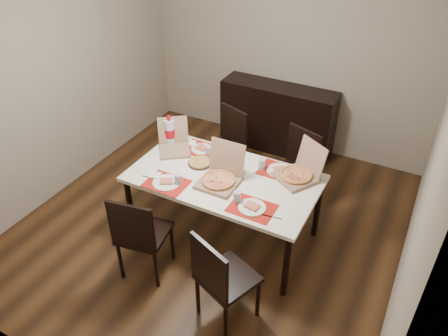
{
  "coord_description": "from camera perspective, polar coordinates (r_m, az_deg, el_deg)",
  "views": [
    {
      "loc": [
        1.77,
        -3.09,
        3.21
      ],
      "look_at": [
        0.19,
        -0.09,
        0.85
      ],
      "focal_mm": 35.0,
      "sensor_mm": 36.0,
      "label": 1
    }
  ],
  "objects": [
    {
      "name": "setting_far_left",
      "position": [
        4.57,
        -2.84,
        2.51
      ],
      "size": [
        0.5,
        0.3,
        0.11
      ],
      "color": "#B5140C",
      "rests_on": "dining_table"
    },
    {
      "name": "chair_near_right",
      "position": [
        3.58,
        -0.4,
        -14.08
      ],
      "size": [
        0.55,
        0.55,
        0.93
      ],
      "color": "black",
      "rests_on": "ground"
    },
    {
      "name": "setting_far_right",
      "position": [
        4.28,
        6.66,
        -0.12
      ],
      "size": [
        0.45,
        0.3,
        0.11
      ],
      "color": "#B5140C",
      "rests_on": "dining_table"
    },
    {
      "name": "chair_near_left",
      "position": [
        4.0,
        -10.93,
        -8.4
      ],
      "size": [
        0.49,
        0.49,
        0.93
      ],
      "color": "black",
      "rests_on": "ground"
    },
    {
      "name": "soda_bottle",
      "position": [
        4.65,
        -7.08,
        4.69
      ],
      "size": [
        0.11,
        0.11,
        0.34
      ],
      "color": "silver",
      "rests_on": "dining_table"
    },
    {
      "name": "pizza_box_left",
      "position": [
        4.59,
        -6.5,
        3.04
      ],
      "size": [
        0.46,
        0.46,
        0.31
      ],
      "color": "#8E6C52",
      "rests_on": "dining_table"
    },
    {
      "name": "sideboard",
      "position": [
        5.87,
        6.95,
        6.5
      ],
      "size": [
        1.5,
        0.4,
        0.9
      ],
      "primitive_type": "cube",
      "color": "black",
      "rests_on": "ground"
    },
    {
      "name": "napkin_loose",
      "position": [
        4.18,
        -0.07,
        -1.08
      ],
      "size": [
        0.16,
        0.16,
        0.02
      ],
      "primitive_type": "cube",
      "rotation": [
        0.0,
        0.0,
        0.96
      ],
      "color": "white",
      "rests_on": "dining_table"
    },
    {
      "name": "setting_near_left",
      "position": [
        4.13,
        -7.31,
        -1.72
      ],
      "size": [
        0.48,
        0.3,
        0.11
      ],
      "color": "#B5140C",
      "rests_on": "dining_table"
    },
    {
      "name": "room_walls",
      "position": [
        4.21,
        1.09,
        14.29
      ],
      "size": [
        3.84,
        4.02,
        2.62
      ],
      "color": "gray",
      "rests_on": "ground"
    },
    {
      "name": "pizza_box_right",
      "position": [
        4.2,
        9.72,
        -0.65
      ],
      "size": [
        0.49,
        0.51,
        0.35
      ],
      "color": "#8E6C52",
      "rests_on": "dining_table"
    },
    {
      "name": "chair_far_left",
      "position": [
        5.15,
        0.33,
        3.25
      ],
      "size": [
        0.54,
        0.54,
        0.93
      ],
      "color": "black",
      "rests_on": "ground"
    },
    {
      "name": "dining_table",
      "position": [
        4.23,
        -0.0,
        -1.85
      ],
      "size": [
        1.8,
        1.0,
        0.75
      ],
      "color": "white",
      "rests_on": "ground"
    },
    {
      "name": "setting_near_right",
      "position": [
        3.83,
        3.14,
        -4.79
      ],
      "size": [
        0.48,
        0.3,
        0.11
      ],
      "color": "#B5140C",
      "rests_on": "dining_table"
    },
    {
      "name": "ground",
      "position": [
        4.8,
        -1.49,
        -7.33
      ],
      "size": [
        3.8,
        4.0,
        0.02
      ],
      "primitive_type": "cube",
      "color": "#442915",
      "rests_on": "ground"
    },
    {
      "name": "pizza_box_center",
      "position": [
        4.08,
        -0.53,
        -1.25
      ],
      "size": [
        0.36,
        0.4,
        0.36
      ],
      "color": "#8E6C52",
      "rests_on": "dining_table"
    },
    {
      "name": "chair_far_right",
      "position": [
        4.8,
        9.26,
        0.13
      ],
      "size": [
        0.54,
        0.54,
        0.93
      ],
      "color": "black",
      "rests_on": "ground"
    },
    {
      "name": "dip_bowl",
      "position": [
        4.24,
        1.99,
        -0.44
      ],
      "size": [
        0.13,
        0.13,
        0.03
      ],
      "primitive_type": "imported",
      "rotation": [
        0.0,
        0.0,
        0.07
      ],
      "color": "white",
      "rests_on": "dining_table"
    },
    {
      "name": "faina_plate",
      "position": [
        4.36,
        -3.18,
        0.68
      ],
      "size": [
        0.24,
        0.24,
        0.03
      ],
      "color": "black",
      "rests_on": "dining_table"
    }
  ]
}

